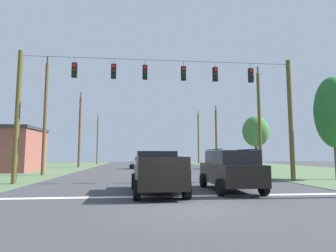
# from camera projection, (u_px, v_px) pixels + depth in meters

# --- Properties ---
(ground_plane) EXTENTS (120.00, 120.00, 0.00)m
(ground_plane) POSITION_uv_depth(u_px,v_px,m) (184.00, 206.00, 9.68)
(ground_plane) COLOR #3D3D42
(shoulder_grass_right) EXTENTS (16.00, 80.00, 0.03)m
(shoulder_grass_right) POSITION_uv_depth(u_px,v_px,m) (327.00, 173.00, 26.13)
(shoulder_grass_right) COLOR #516C47
(shoulder_grass_right) RESTS_ON ground
(stop_bar_stripe) EXTENTS (15.36, 0.45, 0.01)m
(stop_bar_stripe) POSITION_uv_depth(u_px,v_px,m) (175.00, 196.00, 11.88)
(stop_bar_stripe) COLOR white
(stop_bar_stripe) RESTS_ON ground
(lane_dash_0) EXTENTS (2.50, 0.15, 0.01)m
(lane_dash_0) POSITION_uv_depth(u_px,v_px,m) (164.00, 182.00, 17.82)
(lane_dash_0) COLOR white
(lane_dash_0) RESTS_ON ground
(lane_dash_1) EXTENTS (2.50, 0.15, 0.01)m
(lane_dash_1) POSITION_uv_depth(u_px,v_px,m) (156.00, 174.00, 25.68)
(lane_dash_1) COLOR white
(lane_dash_1) RESTS_ON ground
(lane_dash_2) EXTENTS (2.50, 0.15, 0.01)m
(lane_dash_2) POSITION_uv_depth(u_px,v_px,m) (153.00, 170.00, 32.97)
(lane_dash_2) COLOR white
(lane_dash_2) RESTS_ON ground
(lane_dash_3) EXTENTS (2.50, 0.15, 0.01)m
(lane_dash_3) POSITION_uv_depth(u_px,v_px,m) (150.00, 166.00, 41.39)
(lane_dash_3) COLOR white
(lane_dash_3) RESTS_ON ground
(overhead_signal_span) EXTENTS (18.03, 0.31, 8.31)m
(overhead_signal_span) POSITION_uv_depth(u_px,v_px,m) (162.00, 107.00, 17.98)
(overhead_signal_span) COLOR brown
(overhead_signal_span) RESTS_ON ground
(pickup_truck) EXTENTS (2.49, 5.49, 1.95)m
(pickup_truck) POSITION_uv_depth(u_px,v_px,m) (157.00, 172.00, 12.97)
(pickup_truck) COLOR black
(pickup_truck) RESTS_ON ground
(suv_black) EXTENTS (2.22, 4.81, 2.05)m
(suv_black) POSITION_uv_depth(u_px,v_px,m) (230.00, 169.00, 13.70)
(suv_black) COLOR black
(suv_black) RESTS_ON ground
(distant_car_crossing_white) EXTENTS (4.32, 2.06, 1.52)m
(distant_car_crossing_white) POSITION_uv_depth(u_px,v_px,m) (144.00, 162.00, 34.76)
(distant_car_crossing_white) COLOR silver
(distant_car_crossing_white) RESTS_ON ground
(utility_pole_mid_right) EXTENTS (0.32, 1.86, 10.41)m
(utility_pole_mid_right) POSITION_uv_depth(u_px,v_px,m) (259.00, 121.00, 26.59)
(utility_pole_mid_right) COLOR brown
(utility_pole_mid_right) RESTS_ON ground
(utility_pole_far_right) EXTENTS (0.32, 1.78, 9.17)m
(utility_pole_far_right) POSITION_uv_depth(u_px,v_px,m) (216.00, 137.00, 41.55)
(utility_pole_far_right) COLOR brown
(utility_pole_far_right) RESTS_ON ground
(utility_pole_near_left) EXTENTS (0.30, 1.72, 10.36)m
(utility_pole_near_left) POSITION_uv_depth(u_px,v_px,m) (198.00, 137.00, 54.23)
(utility_pole_near_left) COLOR brown
(utility_pole_near_left) RESTS_ON ground
(utility_pole_far_left) EXTENTS (0.27, 1.90, 10.44)m
(utility_pole_far_left) POSITION_uv_depth(u_px,v_px,m) (45.00, 115.00, 23.95)
(utility_pole_far_left) COLOR brown
(utility_pole_far_left) RESTS_ON ground
(utility_pole_distant_right) EXTENTS (0.33, 1.99, 10.60)m
(utility_pole_distant_right) POSITION_uv_depth(u_px,v_px,m) (80.00, 130.00, 38.54)
(utility_pole_distant_right) COLOR brown
(utility_pole_distant_right) RESTS_ON ground
(utility_pole_distant_left) EXTENTS (0.28, 1.92, 9.46)m
(utility_pole_distant_left) POSITION_uv_depth(u_px,v_px,m) (98.00, 139.00, 52.73)
(utility_pole_distant_left) COLOR brown
(utility_pole_distant_left) RESTS_ON ground
(tree_roadside_right) EXTENTS (2.61, 2.61, 7.47)m
(tree_roadside_right) POSITION_uv_depth(u_px,v_px,m) (333.00, 112.00, 20.07)
(tree_roadside_right) COLOR brown
(tree_roadside_right) RESTS_ON ground
(tree_roadside_far_right) EXTENTS (3.33, 3.33, 6.68)m
(tree_roadside_far_right) POSITION_uv_depth(u_px,v_px,m) (256.00, 132.00, 35.29)
(tree_roadside_far_right) COLOR brown
(tree_roadside_far_right) RESTS_ON ground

